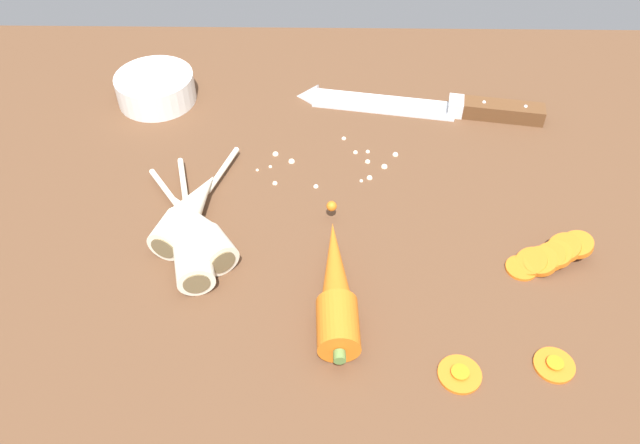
# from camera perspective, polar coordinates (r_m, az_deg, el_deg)

# --- Properties ---
(ground_plane) EXTENTS (1.20, 0.90, 0.04)m
(ground_plane) POSITION_cam_1_polar(r_m,az_deg,el_deg) (0.76, 0.02, -0.77)
(ground_plane) COLOR brown
(chefs_knife) EXTENTS (0.35, 0.09, 0.04)m
(chefs_knife) POSITION_cam_1_polar(r_m,az_deg,el_deg) (0.92, 8.38, 10.35)
(chefs_knife) COLOR silver
(chefs_knife) RESTS_ON ground_plane
(whole_carrot) EXTENTS (0.05, 0.21, 0.04)m
(whole_carrot) POSITION_cam_1_polar(r_m,az_deg,el_deg) (0.65, 1.43, -5.82)
(whole_carrot) COLOR orange
(whole_carrot) RESTS_ON ground_plane
(parsnip_front) EXTENTS (0.08, 0.21, 0.04)m
(parsnip_front) POSITION_cam_1_polar(r_m,az_deg,el_deg) (0.72, -11.53, -1.24)
(parsnip_front) COLOR silver
(parsnip_front) RESTS_ON ground_plane
(parsnip_mid_left) EXTENTS (0.08, 0.19, 0.04)m
(parsnip_mid_left) POSITION_cam_1_polar(r_m,az_deg,el_deg) (0.75, -11.58, 1.02)
(parsnip_mid_left) COLOR silver
(parsnip_mid_left) RESTS_ON ground_plane
(parsnip_mid_right) EXTENTS (0.13, 0.17, 0.04)m
(parsnip_mid_right) POSITION_cam_1_polar(r_m,az_deg,el_deg) (0.72, -10.93, -0.51)
(parsnip_mid_right) COLOR silver
(parsnip_mid_right) RESTS_ON ground_plane
(carrot_slice_stack) EXTENTS (0.10, 0.06, 0.03)m
(carrot_slice_stack) POSITION_cam_1_polar(r_m,az_deg,el_deg) (0.74, 19.77, -2.90)
(carrot_slice_stack) COLOR orange
(carrot_slice_stack) RESTS_ON ground_plane
(carrot_slice_stray_near) EXTENTS (0.04, 0.04, 0.01)m
(carrot_slice_stray_near) POSITION_cam_1_polar(r_m,az_deg,el_deg) (0.63, 12.39, -13.07)
(carrot_slice_stray_near) COLOR orange
(carrot_slice_stray_near) RESTS_ON ground_plane
(carrot_slice_stray_mid) EXTENTS (0.04, 0.04, 0.01)m
(carrot_slice_stray_mid) POSITION_cam_1_polar(r_m,az_deg,el_deg) (0.66, 20.23, -11.84)
(carrot_slice_stray_mid) COLOR orange
(carrot_slice_stray_mid) RESTS_ON ground_plane
(prep_bowl) EXTENTS (0.11, 0.11, 0.04)m
(prep_bowl) POSITION_cam_1_polar(r_m,az_deg,el_deg) (0.95, -14.49, 11.59)
(prep_bowl) COLOR white
(prep_bowl) RESTS_ON ground_plane
(mince_crumbs) EXTENTS (0.18, 0.10, 0.01)m
(mince_crumbs) POSITION_cam_1_polar(r_m,az_deg,el_deg) (0.82, 1.46, 5.43)
(mince_crumbs) COLOR beige
(mince_crumbs) RESTS_ON ground_plane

